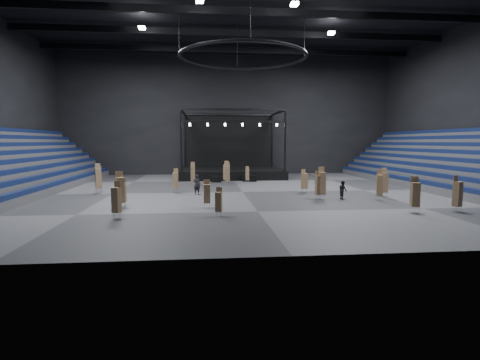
{
  "coord_description": "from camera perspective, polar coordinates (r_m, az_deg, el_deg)",
  "views": [
    {
      "loc": [
        -3.78,
        -36.51,
        4.94
      ],
      "look_at": [
        -0.46,
        -2.0,
        1.4
      ],
      "focal_mm": 28.0,
      "sensor_mm": 36.0,
      "label": 1
    }
  ],
  "objects": [
    {
      "name": "man_center",
      "position": [
        35.31,
        -6.59,
        -0.68
      ],
      "size": [
        0.83,
        0.71,
        1.92
      ],
      "primitive_type": "imported",
      "rotation": [
        0.0,
        0.0,
        2.72
      ],
      "color": "black",
      "rests_on": "floor"
    },
    {
      "name": "flight_case_mid",
      "position": [
        46.59,
        1.8,
        0.23
      ],
      "size": [
        1.22,
        0.69,
        0.79
      ],
      "primitive_type": "cube",
      "rotation": [
        0.0,
        0.0,
        -0.08
      ],
      "color": "black",
      "rests_on": "floor"
    },
    {
      "name": "chair_stack_8",
      "position": [
        30.02,
        -17.48,
        -1.72
      ],
      "size": [
        0.51,
        0.51,
        2.17
      ],
      "rotation": [
        0.0,
        0.0,
        -0.15
      ],
      "color": "silver",
      "rests_on": "floor"
    },
    {
      "name": "chair_stack_4",
      "position": [
        32.82,
        11.86,
        -0.71
      ],
      "size": [
        0.52,
        0.52,
        2.46
      ],
      "rotation": [
        0.0,
        0.0,
        0.08
      ],
      "color": "silver",
      "rests_on": "floor"
    },
    {
      "name": "chair_stack_7",
      "position": [
        25.44,
        -18.31,
        -2.81
      ],
      "size": [
        0.6,
        0.6,
        2.42
      ],
      "rotation": [
        0.0,
        0.0,
        -0.35
      ],
      "color": "silver",
      "rests_on": "floor"
    },
    {
      "name": "truss_ring",
      "position": [
        37.58,
        0.42,
        18.22
      ],
      "size": [
        12.3,
        12.3,
        5.15
      ],
      "color": "black",
      "rests_on": "ceiling"
    },
    {
      "name": "stage",
      "position": [
        53.0,
        -1.4,
        2.06
      ],
      "size": [
        14.0,
        10.0,
        9.2
      ],
      "color": "black",
      "rests_on": "floor"
    },
    {
      "name": "chair_stack_10",
      "position": [
        35.87,
        21.13,
        -0.29
      ],
      "size": [
        0.54,
        0.54,
        2.64
      ],
      "rotation": [
        0.0,
        0.0,
        -0.05
      ],
      "color": "silver",
      "rests_on": "floor"
    },
    {
      "name": "bleachers_right",
      "position": [
        45.36,
        30.61,
        0.96
      ],
      "size": [
        7.2,
        40.0,
        6.4
      ],
      "color": "#4E4E50",
      "rests_on": "floor"
    },
    {
      "name": "chair_stack_2",
      "position": [
        36.81,
        9.79,
        -0.07
      ],
      "size": [
        0.66,
        0.66,
        2.3
      ],
      "rotation": [
        0.0,
        0.0,
        0.42
      ],
      "color": "silver",
      "rests_on": "floor"
    },
    {
      "name": "crew_member",
      "position": [
        33.51,
        15.4,
        -1.47
      ],
      "size": [
        0.69,
        0.84,
        1.61
      ],
      "primitive_type": "imported",
      "rotation": [
        0.0,
        0.0,
        1.68
      ],
      "color": "black",
      "rests_on": "floor"
    },
    {
      "name": "chair_stack_15",
      "position": [
        36.89,
        -9.8,
        -0.02
      ],
      "size": [
        0.55,
        0.55,
        2.39
      ],
      "rotation": [
        0.0,
        0.0,
        -0.22
      ],
      "color": "silver",
      "rests_on": "floor"
    },
    {
      "name": "chair_stack_5",
      "position": [
        28.05,
        -5.08,
        -2.0
      ],
      "size": [
        0.5,
        0.5,
        2.13
      ],
      "rotation": [
        0.0,
        0.0,
        0.07
      ],
      "color": "silver",
      "rests_on": "floor"
    },
    {
      "name": "flight_case_right",
      "position": [
        47.04,
        1.14,
        0.32
      ],
      "size": [
        1.32,
        0.73,
        0.85
      ],
      "primitive_type": "cube",
      "rotation": [
        0.0,
        0.0,
        -0.07
      ],
      "color": "black",
      "rests_on": "floor"
    },
    {
      "name": "chair_stack_0",
      "position": [
        24.85,
        -3.27,
        -3.25
      ],
      "size": [
        0.5,
        0.5,
        1.95
      ],
      "rotation": [
        0.0,
        0.0,
        -0.26
      ],
      "color": "silver",
      "rests_on": "floor"
    },
    {
      "name": "flight_case_left",
      "position": [
        45.93,
        -3.68,
        0.13
      ],
      "size": [
        1.29,
        0.95,
        0.78
      ],
      "primitive_type": "cube",
      "rotation": [
        0.0,
        0.0,
        -0.36
      ],
      "color": "black",
      "rests_on": "floor"
    },
    {
      "name": "chair_stack_16",
      "position": [
        28.96,
        -17.81,
        -1.39
      ],
      "size": [
        0.72,
        0.72,
        2.78
      ],
      "rotation": [
        0.0,
        0.0,
        0.39
      ],
      "color": "silver",
      "rests_on": "floor"
    },
    {
      "name": "ceiling",
      "position": [
        38.96,
        0.43,
        25.42
      ],
      "size": [
        50.0,
        42.0,
        0.2
      ],
      "primitive_type": "cube",
      "color": "black",
      "rests_on": "wall_back"
    },
    {
      "name": "chair_stack_11",
      "position": [
        28.79,
        25.13,
        -1.93
      ],
      "size": [
        0.63,
        0.63,
        2.54
      ],
      "rotation": [
        0.0,
        0.0,
        -0.2
      ],
      "color": "silver",
      "rests_on": "floor"
    },
    {
      "name": "chair_stack_9",
      "position": [
        30.5,
        30.22,
        -1.77
      ],
      "size": [
        0.63,
        0.63,
        2.6
      ],
      "rotation": [
        0.0,
        0.0,
        0.4
      ],
      "color": "silver",
      "rests_on": "floor"
    },
    {
      "name": "chair_stack_13",
      "position": [
        44.74,
        -2.14,
        1.28
      ],
      "size": [
        0.7,
        0.7,
        2.68
      ],
      "rotation": [
        0.0,
        0.0,
        -0.39
      ],
      "color": "silver",
      "rests_on": "floor"
    },
    {
      "name": "chair_stack_1",
      "position": [
        32.81,
        12.38,
        -0.42
      ],
      "size": [
        0.55,
        0.55,
        2.83
      ],
      "rotation": [
        0.0,
        0.0,
        0.04
      ],
      "color": "silver",
      "rests_on": "floor"
    },
    {
      "name": "roof_girders",
      "position": [
        38.7,
        0.43,
        24.3
      ],
      "size": [
        49.0,
        30.35,
        0.7
      ],
      "color": "black",
      "rests_on": "ceiling"
    },
    {
      "name": "chair_stack_17",
      "position": [
        33.77,
        20.49,
        -0.68
      ],
      "size": [
        0.6,
        0.6,
        2.6
      ],
      "rotation": [
        0.0,
        0.0,
        -0.32
      ],
      "color": "silver",
      "rests_on": "floor"
    },
    {
      "name": "wall_back",
      "position": [
        57.78,
        -1.76,
        9.86
      ],
      "size": [
        50.0,
        0.2,
        18.0
      ],
      "primitive_type": "cube",
      "color": "black",
      "rests_on": "ground"
    },
    {
      "name": "floodlights",
      "position": [
        34.74,
        1.18,
        25.44
      ],
      "size": [
        28.6,
        16.6,
        0.25
      ],
      "color": "white",
      "rests_on": "roof_girders"
    },
    {
      "name": "chair_stack_14",
      "position": [
        44.99,
        1.12,
        0.89
      ],
      "size": [
        0.46,
        0.46,
        2.02
      ],
      "rotation": [
        0.0,
        0.0,
        -0.07
      ],
      "color": "silver",
      "rests_on": "floor"
    },
    {
      "name": "chair_stack_3",
      "position": [
        42.85,
        -1.9,
        1.02
      ],
      "size": [
        0.54,
        0.54,
        2.63
      ],
      "rotation": [
        0.0,
        0.0,
        -0.11
      ],
      "color": "silver",
      "rests_on": "floor"
    },
    {
      "name": "chair_stack_12",
      "position": [
        38.72,
        -20.79,
        0.29
      ],
      "size": [
        0.67,
        0.67,
        2.86
      ],
      "rotation": [
        0.0,
        0.0,
        0.39
      ],
      "color": "silver",
      "rests_on": "floor"
    },
    {
      "name": "wall_front",
      "position": [
        16.47,
        8.46,
        20.03
      ],
      "size": [
        50.0,
        0.2,
        18.0
      ],
      "primitive_type": "cube",
      "color": "black",
      "rests_on": "ground"
    },
    {
      "name": "floor",
      "position": [
        37.04,
        0.41,
        -1.83
      ],
      "size": [
        50.0,
        50.0,
        0.0
      ],
      "primitive_type": "plane",
      "color": "#505053",
      "rests_on": "ground"
    },
    {
      "name": "chair_stack_6",
      "position": [
        42.6,
        -7.2,
        0.98
      ],
      "size": [
        0.49,
        0.49,
        2.69
      ],
      "rotation": [
        0.0,
        0.0,
        0.01
      ],
      "color": "silver",
      "rests_on": "floor"
    }
  ]
}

